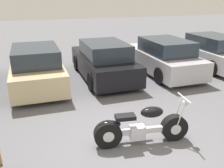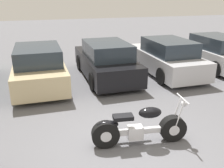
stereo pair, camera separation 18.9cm
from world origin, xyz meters
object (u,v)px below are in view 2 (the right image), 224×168
Objects in this scene: parked_car_champagne at (39,67)px; parked_car_silver at (166,57)px; motorcycle at (139,128)px; parked_car_black at (106,61)px; parked_car_white at (214,52)px.

parked_car_silver is (5.17, -0.10, 0.00)m from parked_car_champagne.
parked_car_black is (0.59, 4.83, 0.29)m from motorcycle.
parked_car_white is (5.17, 0.04, 0.00)m from parked_car_black.
parked_car_white is (2.59, 0.22, 0.00)m from parked_car_silver.
motorcycle is 0.50× the size of parked_car_champagne.
parked_car_black is at bearing -179.52° from parked_car_white.
parked_car_black is at bearing 83.05° from motorcycle.
parked_car_champagne is at bearing 178.91° from parked_car_silver.
parked_car_white is at bearing 40.22° from motorcycle.
parked_car_white is at bearing 4.80° from parked_car_silver.
parked_car_silver is at bearing -3.84° from parked_car_black.
motorcycle is 5.64m from parked_car_silver.
parked_car_black reaches higher than motorcycle.
parked_car_white is at bearing 0.48° from parked_car_black.
motorcycle is 5.16m from parked_car_champagne.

